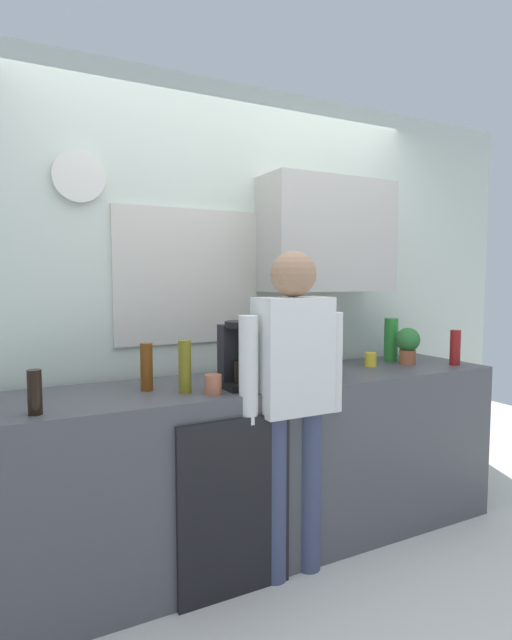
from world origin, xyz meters
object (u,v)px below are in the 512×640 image
at_px(bottle_clear_soda, 391,339).
at_px(potted_plant, 408,343).
at_px(cup_terracotta_mug, 213,384).
at_px(bottle_amber_beer, 147,367).
at_px(bottle_dark_sauce, 35,392).
at_px(coffee_maker, 240,358).
at_px(bottle_olive_oil, 185,367).
at_px(cup_yellow_cup, 370,360).
at_px(bottle_red_vinegar, 455,348).
at_px(cup_blue_mug, 315,360).
at_px(person_at_sink, 293,386).
at_px(storage_canister, 318,364).

distance_m(bottle_clear_soda, potted_plant, 0.15).
distance_m(cup_terracotta_mug, potted_plant, 1.42).
bearing_deg(bottle_amber_beer, bottle_dark_sauce, -156.79).
distance_m(coffee_maker, bottle_olive_oil, 0.29).
height_order(bottle_dark_sauce, cup_yellow_cup, bottle_dark_sauce).
distance_m(bottle_red_vinegar, cup_blue_mug, 0.89).
xyz_separation_m(bottle_clear_soda, person_at_sink, (-1.03, -0.44, -0.12)).
height_order(coffee_maker, bottle_amber_beer, coffee_maker).
xyz_separation_m(bottle_clear_soda, storage_canister, (-0.78, -0.31, -0.05)).
relative_size(bottle_red_vinegar, bottle_dark_sauce, 1.22).
height_order(bottle_clear_soda, storage_canister, bottle_clear_soda).
bearing_deg(cup_blue_mug, bottle_dark_sauce, -167.66).
bearing_deg(bottle_dark_sauce, cup_blue_mug, 12.34).
relative_size(cup_yellow_cup, person_at_sink, 0.05).
height_order(bottle_clear_soda, person_at_sink, person_at_sink).
bearing_deg(person_at_sink, potted_plant, 2.74).
distance_m(bottle_dark_sauce, potted_plant, 2.18).
relative_size(bottle_amber_beer, person_at_sink, 0.14).
bearing_deg(cup_terracotta_mug, potted_plant, 8.07).
bearing_deg(coffee_maker, storage_canister, -6.43).
relative_size(coffee_maker, bottle_olive_oil, 1.32).
distance_m(bottle_olive_oil, storage_canister, 0.73).
bearing_deg(bottle_amber_beer, cup_blue_mug, 6.72).
xyz_separation_m(bottle_red_vinegar, potted_plant, (-0.24, 0.16, 0.02)).
height_order(bottle_amber_beer, cup_blue_mug, bottle_amber_beer).
xyz_separation_m(cup_terracotta_mug, cup_yellow_cup, (1.14, 0.24, -0.00)).
relative_size(bottle_red_vinegar, person_at_sink, 0.14).
distance_m(bottle_red_vinegar, bottle_amber_beer, 1.90).
xyz_separation_m(bottle_red_vinegar, storage_canister, (-1.02, 0.01, -0.02)).
bearing_deg(cup_yellow_cup, cup_terracotta_mug, -168.06).
bearing_deg(bottle_dark_sauce, bottle_amber_beer, 23.21).
xyz_separation_m(bottle_red_vinegar, bottle_dark_sauce, (-2.40, -0.04, -0.02)).
bearing_deg(bottle_dark_sauce, cup_yellow_cup, 7.22).
bearing_deg(bottle_red_vinegar, cup_yellow_cup, 157.49).
bearing_deg(person_at_sink, cup_terracotta_mug, 152.44).
height_order(storage_canister, person_at_sink, person_at_sink).
xyz_separation_m(coffee_maker, bottle_amber_beer, (-0.43, 0.13, -0.03)).
xyz_separation_m(bottle_clear_soda, bottle_dark_sauce, (-2.17, -0.35, -0.05)).
bearing_deg(cup_terracotta_mug, bottle_amber_beer, 139.24).
relative_size(bottle_olive_oil, bottle_dark_sauce, 1.39).
relative_size(bottle_olive_oil, bottle_amber_beer, 1.09).
bearing_deg(coffee_maker, person_at_sink, -43.64).
bearing_deg(bottle_clear_soda, cup_yellow_cup, -157.82).
bearing_deg(bottle_amber_beer, bottle_clear_soda, 4.45).
relative_size(bottle_amber_beer, cup_terracotta_mug, 2.50).
bearing_deg(cup_yellow_cup, person_at_sink, -156.26).
bearing_deg(bottle_amber_beer, coffee_maker, -16.44).
distance_m(bottle_dark_sauce, cup_blue_mug, 1.61).
relative_size(bottle_amber_beer, storage_canister, 1.35).
height_order(potted_plant, storage_canister, potted_plant).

